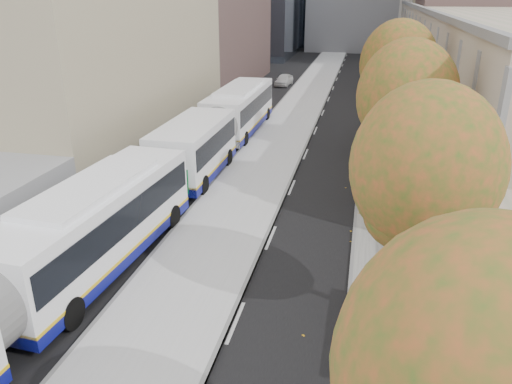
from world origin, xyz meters
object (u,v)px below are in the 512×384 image
(distant_car, at_px, (284,80))
(bus_shelter, at_px, (504,314))
(bus_far, at_px, (223,123))
(bus_near, at_px, (15,285))

(distant_car, bearing_deg, bus_shelter, -68.24)
(bus_shelter, distance_m, bus_far, 23.10)
(bus_far, xyz_separation_m, distant_car, (0.02, 24.37, -1.11))
(bus_shelter, bearing_deg, bus_near, -176.42)
(bus_near, bearing_deg, distant_car, 92.72)
(bus_near, distance_m, bus_far, 20.05)
(bus_near, relative_size, bus_far, 1.00)
(bus_near, bearing_deg, bus_shelter, 7.22)
(bus_shelter, bearing_deg, distant_car, 106.40)
(bus_far, bearing_deg, distant_car, 90.35)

